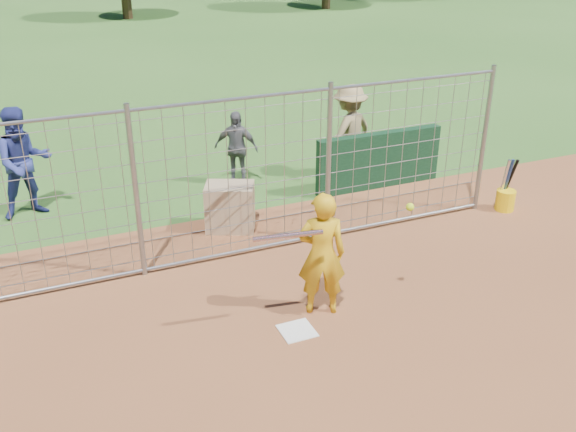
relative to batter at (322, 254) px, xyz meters
name	(u,v)px	position (x,y,z in m)	size (l,w,h in m)	color
ground	(291,323)	(-0.48, -0.12, -0.86)	(100.00, 100.00, 0.00)	#2D591E
home_plate	(297,331)	(-0.48, -0.32, -0.85)	(0.43, 0.43, 0.02)	silver
dugout_wall	(379,160)	(2.92, 3.48, -0.31)	(2.60, 0.20, 1.10)	#11381E
batter	(322,254)	(0.00, 0.00, 0.00)	(0.63, 0.41, 1.72)	gold
bystander_a	(24,163)	(-3.38, 4.77, 0.12)	(0.95, 0.74, 1.96)	navy
bystander_b	(236,148)	(0.44, 4.72, -0.12)	(0.86, 0.36, 1.48)	#56565B
bystander_c	(349,132)	(2.65, 4.23, 0.08)	(1.21, 0.70, 1.87)	#988153
equipment_bin	(230,207)	(-0.32, 2.84, -0.46)	(0.80, 0.55, 0.80)	tan
equipment_in_play	(319,228)	(-0.19, -0.29, 0.54)	(2.13, 0.22, 0.20)	silver
bucket_with_bats	(505,197)	(4.47, 1.64, -0.62)	(0.34, 0.35, 0.97)	yellow
backstop_fence	(238,181)	(-0.48, 1.88, 0.40)	(9.08, 0.08, 2.60)	gray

